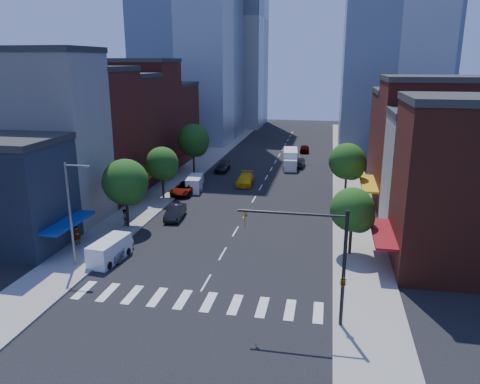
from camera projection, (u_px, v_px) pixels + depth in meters
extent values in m
plane|color=black|center=(206.00, 283.00, 37.51)|extent=(220.00, 220.00, 0.00)
cube|color=gray|center=(195.00, 168.00, 77.59)|extent=(5.00, 120.00, 0.15)
cube|color=gray|center=(349.00, 175.00, 73.06)|extent=(5.00, 120.00, 0.15)
cube|color=silver|center=(196.00, 301.00, 34.68)|extent=(19.00, 3.00, 0.01)
cube|color=silver|center=(44.00, 140.00, 50.25)|extent=(12.00, 8.00, 18.00)
cube|color=maroon|center=(85.00, 137.00, 58.56)|extent=(12.00, 9.00, 16.00)
cube|color=#592116|center=(115.00, 131.00, 66.73)|extent=(12.00, 8.00, 15.00)
cube|color=maroon|center=(138.00, 118.00, 74.50)|extent=(12.00, 9.00, 17.00)
cube|color=#592116|center=(159.00, 123.00, 84.03)|extent=(12.00, 10.00, 13.00)
cube|color=#592116|center=(475.00, 191.00, 37.97)|extent=(12.00, 9.00, 14.00)
cube|color=silver|center=(449.00, 178.00, 46.27)|extent=(12.00, 8.00, 12.00)
cube|color=maroon|center=(432.00, 147.00, 54.38)|extent=(12.00, 10.00, 15.00)
cube|color=#592116|center=(417.00, 142.00, 64.11)|extent=(12.00, 10.00, 13.00)
cube|color=#9EA5AD|center=(230.00, 19.00, 123.08)|extent=(18.00, 18.00, 56.00)
cylinder|color=black|center=(344.00, 270.00, 30.24)|extent=(0.24, 0.24, 8.00)
cylinder|color=black|center=(291.00, 213.00, 29.90)|extent=(7.00, 0.16, 0.16)
imported|color=gold|center=(245.00, 219.00, 30.61)|extent=(0.22, 0.18, 1.10)
imported|color=gold|center=(343.00, 281.00, 30.45)|extent=(0.48, 2.24, 0.90)
cylinder|color=slate|center=(70.00, 215.00, 39.39)|extent=(0.20, 0.20, 9.00)
cylinder|color=slate|center=(76.00, 166.00, 38.05)|extent=(2.00, 0.14, 0.14)
cube|color=slate|center=(87.00, 167.00, 37.90)|extent=(0.50, 0.25, 0.18)
cylinder|color=black|center=(127.00, 209.00, 49.44)|extent=(0.28, 0.28, 3.92)
sphere|color=#1C4915|center=(125.00, 182.00, 48.64)|extent=(4.80, 4.80, 4.80)
sphere|color=#1C4915|center=(130.00, 189.00, 48.44)|extent=(3.36, 3.36, 3.36)
cylinder|color=black|center=(163.00, 184.00, 59.88)|extent=(0.28, 0.28, 3.64)
sphere|color=#1C4915|center=(162.00, 163.00, 59.14)|extent=(4.20, 4.20, 4.20)
sphere|color=#1C4915|center=(166.00, 169.00, 58.92)|extent=(2.94, 2.94, 2.94)
cylinder|color=black|center=(194.00, 160.00, 73.04)|extent=(0.28, 0.28, 4.20)
sphere|color=#1C4915|center=(193.00, 140.00, 72.19)|extent=(5.00, 5.00, 5.00)
sphere|color=#1C4915|center=(197.00, 145.00, 72.00)|extent=(3.50, 3.50, 3.50)
cylinder|color=black|center=(351.00, 236.00, 42.50)|extent=(0.28, 0.28, 3.36)
sphere|color=#1C4915|center=(352.00, 210.00, 41.82)|extent=(4.00, 4.00, 4.00)
sphere|color=#1C4915|center=(359.00, 217.00, 41.59)|extent=(2.80, 2.80, 2.80)
cylinder|color=black|center=(346.00, 184.00, 59.45)|extent=(0.28, 0.28, 3.92)
sphere|color=#1C4915|center=(347.00, 161.00, 58.66)|extent=(4.60, 4.60, 4.60)
sphere|color=#1C4915|center=(352.00, 167.00, 58.45)|extent=(3.22, 3.22, 3.22)
imported|color=#A3A3A7|center=(117.00, 248.00, 42.47)|extent=(1.99, 4.54, 1.52)
imported|color=black|center=(175.00, 212.00, 52.65)|extent=(2.11, 4.88, 1.56)
imported|color=#999999|center=(185.00, 188.00, 62.40)|extent=(2.98, 5.80, 1.56)
imported|color=black|center=(223.00, 167.00, 75.25)|extent=(1.91, 4.67, 1.35)
cube|color=white|center=(110.00, 250.00, 41.42)|extent=(2.33, 4.83, 1.96)
cube|color=black|center=(98.00, 255.00, 39.71)|extent=(1.81, 1.10, 0.84)
cylinder|color=black|center=(92.00, 263.00, 40.37)|extent=(0.30, 0.73, 0.71)
cylinder|color=black|center=(109.00, 266.00, 39.90)|extent=(0.30, 0.73, 0.71)
cylinder|color=black|center=(111.00, 250.00, 43.30)|extent=(0.30, 0.73, 0.71)
cylinder|color=black|center=(128.00, 252.00, 42.83)|extent=(0.30, 0.73, 0.71)
cube|color=white|center=(195.00, 183.00, 64.17)|extent=(2.44, 4.84, 1.95)
cube|color=black|center=(193.00, 185.00, 62.40)|extent=(1.82, 1.14, 0.83)
cylinder|color=black|center=(187.00, 191.00, 62.88)|extent=(0.32, 0.73, 0.70)
cylinder|color=black|center=(199.00, 191.00, 62.78)|extent=(0.32, 0.73, 0.70)
cylinder|color=black|center=(191.00, 185.00, 65.91)|extent=(0.32, 0.73, 0.70)
cylinder|color=black|center=(203.00, 185.00, 65.81)|extent=(0.32, 0.73, 0.70)
imported|color=yellow|center=(245.00, 179.00, 67.18)|extent=(2.50, 5.55, 1.58)
imported|color=black|center=(299.00, 162.00, 78.55)|extent=(1.93, 4.97, 1.62)
imported|color=#999999|center=(305.00, 148.00, 91.27)|extent=(1.90, 4.39, 1.48)
cube|color=white|center=(290.00, 158.00, 78.23)|extent=(2.77, 6.26, 3.00)
cube|color=white|center=(290.00, 166.00, 74.95)|extent=(2.20, 1.86, 1.87)
cylinder|color=black|center=(284.00, 168.00, 75.93)|extent=(0.35, 0.86, 0.84)
cylinder|color=black|center=(296.00, 168.00, 75.73)|extent=(0.35, 0.86, 0.84)
cylinder|color=black|center=(284.00, 163.00, 79.97)|extent=(0.35, 0.86, 0.84)
cylinder|color=black|center=(296.00, 163.00, 79.76)|extent=(0.35, 0.86, 0.84)
imported|color=#999999|center=(77.00, 235.00, 44.75)|extent=(0.71, 0.81, 1.86)
imported|color=#999999|center=(124.00, 217.00, 50.00)|extent=(0.83, 0.98, 1.78)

